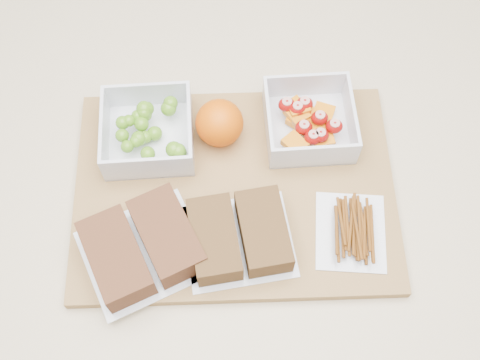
{
  "coord_description": "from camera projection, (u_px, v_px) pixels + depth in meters",
  "views": [
    {
      "loc": [
        -0.01,
        -0.34,
        1.63
      ],
      "look_at": [
        0.02,
        0.01,
        0.93
      ],
      "focal_mm": 45.0,
      "sensor_mm": 36.0,
      "label": 1
    }
  ],
  "objects": [
    {
      "name": "sandwich_bag_left",
      "position": [
        142.0,
        247.0,
        0.73
      ],
      "size": [
        0.18,
        0.17,
        0.04
      ],
      "color": "silver",
      "rests_on": "cutting_board"
    },
    {
      "name": "fruit_container",
      "position": [
        309.0,
        122.0,
        0.81
      ],
      "size": [
        0.12,
        0.12,
        0.05
      ],
      "color": "silver",
      "rests_on": "cutting_board"
    },
    {
      "name": "orange",
      "position": [
        219.0,
        123.0,
        0.8
      ],
      "size": [
        0.06,
        0.06,
        0.06
      ],
      "primitive_type": "sphere",
      "color": "#E95C05",
      "rests_on": "cutting_board"
    },
    {
      "name": "grape_container",
      "position": [
        149.0,
        131.0,
        0.8
      ],
      "size": [
        0.12,
        0.12,
        0.05
      ],
      "color": "silver",
      "rests_on": "cutting_board"
    },
    {
      "name": "ground",
      "position": [
        234.0,
        337.0,
        1.61
      ],
      "size": [
        4.0,
        4.0,
        0.0
      ],
      "primitive_type": "plane",
      "color": "gray",
      "rests_on": "ground"
    },
    {
      "name": "cutting_board",
      "position": [
        235.0,
        190.0,
        0.8
      ],
      "size": [
        0.43,
        0.31,
        0.02
      ],
      "primitive_type": "cube",
      "rotation": [
        0.0,
        0.0,
        -0.03
      ],
      "color": "olive",
      "rests_on": "counter"
    },
    {
      "name": "sandwich_bag_center",
      "position": [
        239.0,
        236.0,
        0.74
      ],
      "size": [
        0.14,
        0.13,
        0.04
      ],
      "color": "silver",
      "rests_on": "cutting_board"
    },
    {
      "name": "counter",
      "position": [
        232.0,
        290.0,
        1.21
      ],
      "size": [
        1.2,
        0.9,
        0.9
      ],
      "primitive_type": "cube",
      "color": "beige",
      "rests_on": "ground"
    },
    {
      "name": "pretzel_bag",
      "position": [
        352.0,
        229.0,
        0.75
      ],
      "size": [
        0.1,
        0.12,
        0.02
      ],
      "color": "silver",
      "rests_on": "cutting_board"
    }
  ]
}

